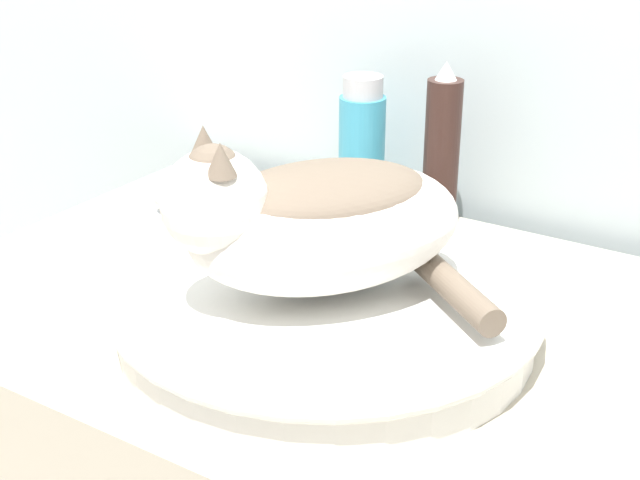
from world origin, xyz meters
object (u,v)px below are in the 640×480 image
at_px(cat, 313,217).
at_px(mouthwash_bottle, 362,147).
at_px(faucet, 180,210).
at_px(hairspray_can_black, 442,153).

distance_m(cat, mouthwash_bottle, 0.34).
distance_m(faucet, hairspray_can_black, 0.33).
bearing_deg(hairspray_can_black, faucet, -130.88).
bearing_deg(cat, hairspray_can_black, -141.92).
height_order(faucet, hairspray_can_black, hairspray_can_black).
bearing_deg(mouthwash_bottle, hairspray_can_black, 0.00).
relative_size(faucet, hairspray_can_black, 0.61).
bearing_deg(mouthwash_bottle, faucet, -112.13).
bearing_deg(hairspray_can_black, mouthwash_bottle, 180.00).
height_order(cat, hairspray_can_black, cat).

